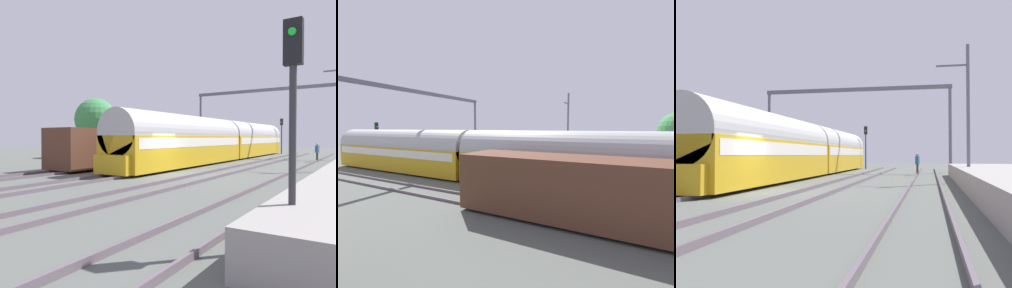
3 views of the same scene
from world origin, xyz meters
TOP-DOWN VIEW (x-y plane):
  - ground at (0.00, 0.00)m, footprint 120.00×120.00m
  - track_west at (-2.19, 0.00)m, footprint 1.51×60.00m
  - track_east at (2.19, 0.00)m, footprint 1.51×60.00m
  - track_far_east at (6.56, 0.00)m, footprint 1.52×60.00m
  - platform at (10.38, 2.00)m, footprint 4.40×28.00m
  - passenger_train at (-2.19, 13.19)m, footprint 2.93×32.85m
  - freight_car at (-6.56, 2.94)m, footprint 2.80×13.00m
  - person_crossing at (5.83, 15.54)m, footprint 0.33×0.45m
  - railway_signal_far at (-0.27, 28.23)m, footprint 0.36×0.30m
  - catenary_gantry at (0.00, 20.38)m, footprint 17.52×0.28m
  - catenary_pole_east_mid at (8.91, 7.99)m, footprint 1.90×0.20m

SIDE VIEW (x-z plane):
  - ground at x=0.00m, z-range 0.00..0.00m
  - track_west at x=-2.19m, z-range 0.00..0.16m
  - track_east at x=2.19m, z-range 0.00..0.16m
  - track_far_east at x=6.56m, z-range 0.00..0.16m
  - platform at x=10.38m, z-range 0.00..0.90m
  - person_crossing at x=5.83m, z-range 0.16..1.89m
  - freight_car at x=-6.56m, z-range 0.12..2.82m
  - passenger_train at x=-2.19m, z-range 0.06..3.88m
  - railway_signal_far at x=-0.27m, z-range 0.69..5.48m
  - catenary_pole_east_mid at x=8.91m, z-range 0.15..8.15m
  - catenary_gantry at x=0.00m, z-range 2.03..9.89m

